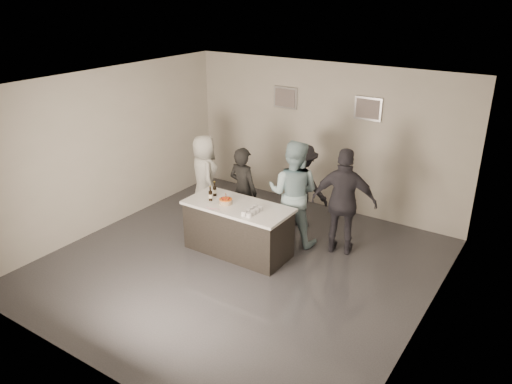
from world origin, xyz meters
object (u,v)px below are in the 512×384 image
beer_bottle_a (215,189)px  person_guest_right (344,202)px  person_main_black (243,191)px  person_guest_back (301,186)px  cake (226,202)px  person_main_blue (293,193)px  bar_counter (238,229)px  person_guest_left (205,176)px  beer_bottle_b (210,194)px

beer_bottle_a → person_guest_right: size_ratio=0.14×
beer_bottle_a → person_main_black: size_ratio=0.16×
person_guest_right → person_guest_back: 1.21m
cake → person_main_blue: (0.80, 0.92, 0.02)m
cake → bar_counter: bearing=19.3°
bar_counter → person_main_black: size_ratio=1.12×
person_main_black → person_guest_left: 1.11m
person_main_black → person_guest_back: size_ratio=1.00×
beer_bottle_a → person_guest_right: (2.07, 0.90, -0.08)m
person_guest_left → person_guest_right: size_ratio=0.88×
person_main_blue → person_guest_back: (-0.20, 0.67, -0.13)m
beer_bottle_b → person_main_blue: bearing=40.9°
person_main_black → person_guest_right: size_ratio=0.88×
person_guest_back → beer_bottle_b: bearing=60.4°
person_guest_left → person_guest_right: (2.98, 0.08, 0.12)m
cake → person_guest_right: size_ratio=0.12×
person_guest_left → person_guest_right: bearing=-141.5°
person_main_black → person_guest_right: person_guest_right is taller
person_guest_left → person_guest_back: person_guest_left is taller
beer_bottle_a → person_main_blue: bearing=32.3°
beer_bottle_a → beer_bottle_b: same height
cake → person_guest_back: (0.60, 1.59, -0.11)m
person_guest_right → person_main_blue: bearing=-6.0°
person_guest_right → person_guest_back: size_ratio=1.14×
bar_counter → person_main_black: (-0.39, 0.72, 0.38)m
beer_bottle_b → person_guest_back: person_guest_back is taller
cake → person_main_black: size_ratio=0.14×
beer_bottle_b → person_guest_left: person_guest_left is taller
cake → person_main_blue: size_ratio=0.12×
bar_counter → person_guest_right: size_ratio=0.98×
beer_bottle_a → cake: bearing=-25.5°
beer_bottle_b → person_guest_right: size_ratio=0.14×
bar_counter → person_guest_right: person_guest_right is taller
person_main_black → person_main_blue: size_ratio=0.86×
beer_bottle_a → person_main_blue: (1.17, 0.74, -0.07)m
cake → person_guest_back: size_ratio=0.14×
person_main_blue → person_guest_left: 2.08m
beer_bottle_a → person_guest_back: (0.98, 1.41, -0.20)m
beer_bottle_a → person_guest_left: (-0.90, 0.83, -0.20)m
cake → person_guest_back: person_guest_back is taller
person_guest_right → person_guest_back: (-1.10, 0.51, -0.12)m
cake → person_guest_right: 2.01m
cake → person_guest_right: (1.70, 1.08, 0.01)m
person_guest_back → person_main_blue: bearing=106.0°
bar_counter → person_guest_left: bearing=147.7°
beer_bottle_a → person_guest_back: bearing=55.3°
beer_bottle_b → beer_bottle_a: bearing=108.9°
cake → person_main_black: 0.81m
beer_bottle_a → beer_bottle_b: 0.22m
beer_bottle_b → person_guest_left: size_ratio=0.16×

